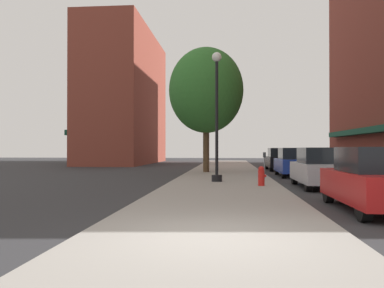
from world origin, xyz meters
The scene contains 11 objects.
ground_plane centered at (4.00, 18.00, 0.00)m, with size 90.00×90.00×0.00m, color #2D2D30.
sidewalk_slab centered at (0.00, 19.00, 0.06)m, with size 4.80×50.00×0.12m, color gray.
building_far_background centered at (-11.01, 37.00, 7.07)m, with size 6.80×18.00×14.18m.
lamppost centered at (-0.29, 11.68, 3.20)m, with size 0.48×0.48×5.90m.
fire_hydrant centered at (1.57, 9.75, 0.52)m, with size 0.33×0.26×0.79m.
parking_meter_near centered at (2.05, 13.90, 0.95)m, with size 0.14×0.09×1.31m.
tree_near centered at (-1.20, 19.34, 5.37)m, with size 4.80×4.80×8.02m.
car_red centered at (4.00, 3.96, 0.81)m, with size 1.80×4.30×1.66m.
car_silver centered at (4.00, 10.30, 0.81)m, with size 1.80×4.30×1.66m.
car_blue centered at (4.00, 17.12, 0.81)m, with size 1.80×4.30×1.66m.
car_black centered at (4.00, 23.63, 0.81)m, with size 1.80×4.30×1.66m.
Camera 1 is at (0.25, -6.92, 1.62)m, focal length 38.22 mm.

